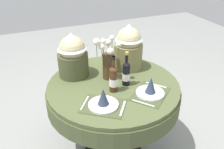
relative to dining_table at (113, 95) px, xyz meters
The scene contains 9 objects.
ground 0.62m from the dining_table, ahead, with size 8.00×8.00×0.00m, color gray.
dining_table is the anchor object (origin of this frame).
place_setting_left 0.39m from the dining_table, 125.65° to the right, with size 0.43×0.41×0.16m.
place_setting_right 0.40m from the dining_table, 50.75° to the right, with size 0.43×0.42×0.16m.
flower_vase 0.34m from the dining_table, 94.38° to the left, with size 0.23×0.21×0.42m.
wine_bottle_right 0.27m from the dining_table, 29.79° to the right, with size 0.07×0.07×0.32m.
wine_bottle_rear 0.28m from the dining_table, 111.53° to the right, with size 0.07×0.07×0.33m.
gift_tub_back_left 0.54m from the dining_table, 133.96° to the left, with size 0.28×0.28×0.43m.
gift_tub_back_right 0.51m from the dining_table, 42.69° to the left, with size 0.28×0.28×0.46m.
Camera 1 is at (-0.72, -1.72, 1.90)m, focal length 38.74 mm.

